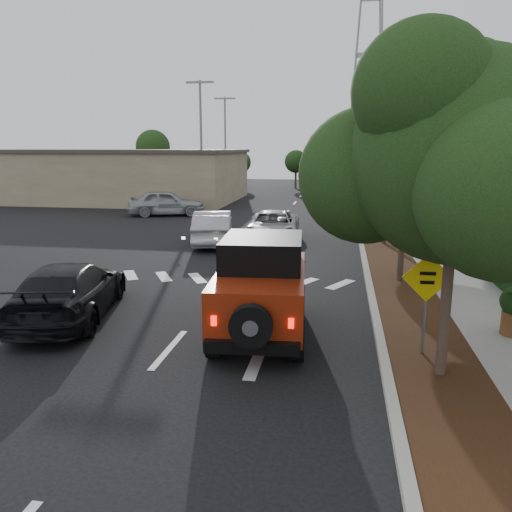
% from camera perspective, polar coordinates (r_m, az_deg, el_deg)
% --- Properties ---
extents(ground, '(120.00, 120.00, 0.00)m').
position_cam_1_polar(ground, '(11.32, -9.90, -10.46)').
color(ground, black).
rests_on(ground, ground).
extents(curb, '(0.20, 70.00, 0.15)m').
position_cam_1_polar(curb, '(22.24, 12.01, 0.97)').
color(curb, '#9E9B93').
rests_on(curb, ground).
extents(planting_strip, '(1.80, 70.00, 0.12)m').
position_cam_1_polar(planting_strip, '(22.31, 14.58, 0.84)').
color(planting_strip, black).
rests_on(planting_strip, ground).
extents(sidewalk, '(2.00, 70.00, 0.12)m').
position_cam_1_polar(sidewalk, '(22.56, 19.39, 0.66)').
color(sidewalk, gray).
rests_on(sidewalk, ground).
extents(hedge, '(0.80, 70.00, 0.80)m').
position_cam_1_polar(hedge, '(22.78, 22.92, 1.36)').
color(hedge, black).
rests_on(hedge, ground).
extents(commercial_building, '(22.00, 12.00, 4.00)m').
position_cam_1_polar(commercial_building, '(44.44, -16.76, 8.77)').
color(commercial_building, '#85765C').
rests_on(commercial_building, ground).
extents(transmission_tower, '(7.00, 4.00, 28.00)m').
position_cam_1_polar(transmission_tower, '(58.02, 12.08, 7.74)').
color(transmission_tower, slate).
rests_on(transmission_tower, ground).
extents(street_tree_near, '(3.80, 3.80, 5.92)m').
position_cam_1_polar(street_tree_near, '(10.46, 20.22, -13.03)').
color(street_tree_near, black).
rests_on(street_tree_near, ground).
extents(street_tree_mid, '(3.20, 3.20, 5.32)m').
position_cam_1_polar(street_tree_mid, '(16.99, 16.06, -2.99)').
color(street_tree_mid, black).
rests_on(street_tree_mid, ground).
extents(street_tree_far, '(3.40, 3.40, 5.62)m').
position_cam_1_polar(street_tree_far, '(23.30, 14.37, 1.18)').
color(street_tree_far, black).
rests_on(street_tree_far, ground).
extents(light_pole_a, '(2.00, 0.22, 9.00)m').
position_cam_1_polar(light_pole_a, '(37.46, -6.11, 5.58)').
color(light_pole_a, slate).
rests_on(light_pole_a, ground).
extents(light_pole_b, '(2.00, 0.22, 9.00)m').
position_cam_1_polar(light_pole_b, '(49.27, -3.46, 7.23)').
color(light_pole_b, slate).
rests_on(light_pole_b, ground).
extents(red_jeep, '(2.28, 4.59, 2.30)m').
position_cam_1_polar(red_jeep, '(11.82, 0.70, -3.29)').
color(red_jeep, black).
rests_on(red_jeep, ground).
extents(silver_suv_ahead, '(2.66, 5.24, 1.42)m').
position_cam_1_polar(silver_suv_ahead, '(23.46, 1.91, 3.39)').
color(silver_suv_ahead, '#9B9DA2').
rests_on(silver_suv_ahead, ground).
extents(black_suv_oncoming, '(3.07, 5.34, 1.46)m').
position_cam_1_polar(black_suv_oncoming, '(13.78, -20.51, -3.70)').
color(black_suv_oncoming, black).
rests_on(black_suv_oncoming, ground).
extents(silver_sedan_oncoming, '(2.53, 4.89, 1.53)m').
position_cam_1_polar(silver_sedan_oncoming, '(22.87, -4.96, 3.27)').
color(silver_sedan_oncoming, '#ACADB4').
rests_on(silver_sedan_oncoming, ground).
extents(parked_suv, '(5.23, 3.28, 1.66)m').
position_cam_1_polar(parked_suv, '(33.06, -10.20, 6.01)').
color(parked_suv, '#9FA2A6').
rests_on(parked_suv, ground).
extents(speed_hump_sign, '(1.01, 0.09, 2.15)m').
position_cam_1_polar(speed_hump_sign, '(10.78, 18.89, -3.74)').
color(speed_hump_sign, slate).
rests_on(speed_hump_sign, ground).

